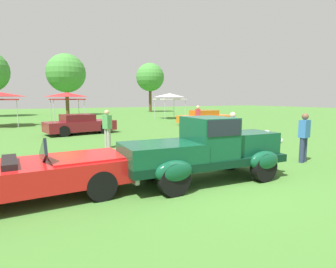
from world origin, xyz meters
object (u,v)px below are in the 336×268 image
at_px(canopy_tent_center_field, 67,96).
at_px(neighbor_convertible, 38,173).
at_px(show_car_orange, 205,118).
at_px(spectator_between_cars, 107,128).
at_px(spectator_by_row, 198,117).
at_px(feature_pickup_truck, 206,149).
at_px(canopy_tent_right_field, 170,96).
at_px(spectator_far_side, 304,136).
at_px(spectator_near_truck, 232,133).
at_px(show_car_burgundy, 80,124).

bearing_deg(canopy_tent_center_field, neighbor_convertible, -100.46).
bearing_deg(show_car_orange, spectator_between_cars, -146.68).
relative_size(spectator_by_row, canopy_tent_center_field, 0.61).
bearing_deg(spectator_between_cars, show_car_orange, 33.32).
height_order(feature_pickup_truck, canopy_tent_right_field, canopy_tent_right_field).
bearing_deg(canopy_tent_right_field, spectator_between_cars, -127.56).
distance_m(spectator_between_cars, spectator_far_side, 7.81).
relative_size(neighbor_convertible, spectator_by_row, 2.50).
distance_m(feature_pickup_truck, spectator_by_row, 12.04).
xyz_separation_m(spectator_near_truck, canopy_tent_right_field, (7.49, 18.42, 1.51)).
bearing_deg(show_car_orange, spectator_near_truck, -121.69).
bearing_deg(spectator_between_cars, show_car_burgundy, 90.83).
xyz_separation_m(spectator_near_truck, canopy_tent_center_field, (-3.00, 18.35, 1.51)).
bearing_deg(spectator_far_side, canopy_tent_center_field, 102.95).
xyz_separation_m(show_car_burgundy, show_car_orange, (10.26, 1.04, 0.00)).
distance_m(show_car_burgundy, spectator_by_row, 7.82).
height_order(spectator_near_truck, canopy_tent_center_field, canopy_tent_center_field).
height_order(show_car_orange, canopy_tent_right_field, canopy_tent_right_field).
bearing_deg(show_car_burgundy, spectator_far_side, -65.71).
height_order(neighbor_convertible, spectator_far_side, spectator_far_side).
bearing_deg(feature_pickup_truck, show_car_burgundy, 94.81).
height_order(show_car_orange, spectator_far_side, spectator_far_side).
height_order(spectator_between_cars, canopy_tent_right_field, canopy_tent_right_field).
relative_size(show_car_orange, spectator_between_cars, 2.79).
distance_m(feature_pickup_truck, neighbor_convertible, 4.08).
relative_size(feature_pickup_truck, show_car_burgundy, 1.05).
bearing_deg(spectator_near_truck, show_car_orange, 58.31).
relative_size(spectator_near_truck, spectator_by_row, 1.00).
relative_size(feature_pickup_truck, spectator_between_cars, 2.70).
relative_size(show_car_burgundy, canopy_tent_center_field, 1.58).
xyz_separation_m(show_car_orange, spectator_far_side, (-5.05, -12.58, 0.31)).
height_order(neighbor_convertible, spectator_near_truck, spectator_near_truck).
bearing_deg(feature_pickup_truck, spectator_between_cars, 98.48).
distance_m(spectator_between_cars, canopy_tent_center_field, 14.31).
height_order(show_car_burgundy, spectator_by_row, spectator_by_row).
relative_size(spectator_near_truck, spectator_between_cars, 1.00).
bearing_deg(feature_pickup_truck, neighbor_convertible, 171.59).
relative_size(feature_pickup_truck, spectator_far_side, 2.70).
bearing_deg(canopy_tent_center_field, show_car_burgundy, -93.90).
distance_m(neighbor_convertible, spectator_near_truck, 6.77).
bearing_deg(spectator_between_cars, spectator_far_side, -48.98).
xyz_separation_m(neighbor_convertible, spectator_near_truck, (6.63, 1.33, 0.34)).
bearing_deg(show_car_burgundy, spectator_near_truck, -69.85).
bearing_deg(spectator_near_truck, spectator_by_row, 63.50).
relative_size(show_car_orange, canopy_tent_right_field, 1.74).
distance_m(show_car_burgundy, spectator_between_cars, 5.66).
xyz_separation_m(show_car_orange, spectator_by_row, (-2.63, -2.69, 0.31)).
height_order(show_car_burgundy, spectator_near_truck, spectator_near_truck).
xyz_separation_m(spectator_far_side, canopy_tent_right_field, (5.87, 20.20, 1.51)).
bearing_deg(canopy_tent_right_field, neighbor_convertible, -125.58).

